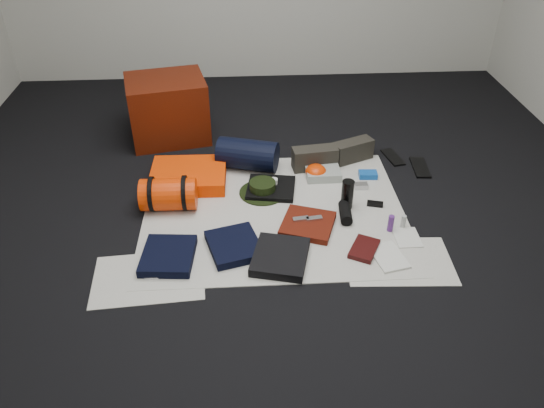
{
  "coord_description": "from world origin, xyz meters",
  "views": [
    {
      "loc": [
        -0.18,
        -2.65,
        1.93
      ],
      "look_at": [
        -0.02,
        -0.05,
        0.1
      ],
      "focal_mm": 35.0,
      "sensor_mm": 36.0,
      "label": 1
    }
  ],
  "objects": [
    {
      "name": "trousers_navy_a",
      "position": [
        -0.61,
        -0.41,
        0.03
      ],
      "size": [
        0.3,
        0.34,
        0.05
      ],
      "primitive_type": "cube",
      "rotation": [
        0.0,
        0.0,
        -0.08
      ],
      "color": "black",
      "rests_on": "newspaper_mat"
    },
    {
      "name": "newspaper_sheet_front_left",
      "position": [
        -0.7,
        -0.55,
        0.0
      ],
      "size": [
        0.61,
        0.44,
        0.0
      ],
      "primitive_type": "cube",
      "rotation": [
        0.0,
        0.0,
        0.07
      ],
      "color": "silver",
      "rests_on": "floor"
    },
    {
      "name": "compact_camera",
      "position": [
        0.59,
        0.23,
        0.02
      ],
      "size": [
        0.09,
        0.05,
        0.03
      ],
      "primitive_type": "cube",
      "rotation": [
        0.0,
        0.0,
        0.0
      ],
      "color": "#B2B2B7",
      "rests_on": "newspaper_mat"
    },
    {
      "name": "newspaper_sheet_front_right",
      "position": [
        0.65,
        -0.5,
        0.0
      ],
      "size": [
        0.6,
        0.43,
        0.0
      ],
      "primitive_type": "cube",
      "rotation": [
        0.0,
        0.0,
        -0.05
      ],
      "color": "silver",
      "rests_on": "floor"
    },
    {
      "name": "water_bottle",
      "position": [
        0.45,
        0.02,
        0.1
      ],
      "size": [
        0.1,
        0.1,
        0.19
      ],
      "primitive_type": "cylinder",
      "rotation": [
        0.0,
        0.0,
        0.31
      ],
      "color": "black",
      "rests_on": "newspaper_mat"
    },
    {
      "name": "cyan_case",
      "position": [
        0.66,
        0.36,
        0.03
      ],
      "size": [
        0.13,
        0.08,
        0.04
      ],
      "primitive_type": "cube",
      "rotation": [
        0.0,
        0.0,
        -0.06
      ],
      "color": "#104A9F",
      "rests_on": "newspaper_mat"
    },
    {
      "name": "toiletry_purple",
      "position": [
        0.67,
        -0.23,
        0.06
      ],
      "size": [
        0.04,
        0.04,
        0.1
      ],
      "primitive_type": "cylinder",
      "rotation": [
        0.0,
        0.0,
        -0.26
      ],
      "color": "#4D216C",
      "rests_on": "newspaper_mat"
    },
    {
      "name": "black_tshirt",
      "position": [
        -0.01,
        0.24,
        0.02
      ],
      "size": [
        0.35,
        0.33,
        0.03
      ],
      "primitive_type": "cube",
      "rotation": [
        0.0,
        0.0,
        -0.15
      ],
      "color": "black",
      "rests_on": "newspaper_mat"
    },
    {
      "name": "energy_bar_b",
      "position": [
        0.23,
        -0.15,
        0.05
      ],
      "size": [
        0.1,
        0.05,
        0.01
      ],
      "primitive_type": "cube",
      "rotation": [
        0.0,
        0.0,
        0.14
      ],
      "color": "#B2B2B7",
      "rests_on": "red_shirt"
    },
    {
      "name": "flip_flop_right",
      "position": [
        1.05,
        0.46,
        0.01
      ],
      "size": [
        0.12,
        0.28,
        0.02
      ],
      "primitive_type": "cube",
      "rotation": [
        0.0,
        0.0,
        -0.08
      ],
      "color": "black",
      "rests_on": "floor"
    },
    {
      "name": "paperback_book",
      "position": [
        0.48,
        -0.41,
        0.02
      ],
      "size": [
        0.21,
        0.24,
        0.03
      ],
      "primitive_type": "cube",
      "rotation": [
        0.0,
        0.0,
        -0.49
      ],
      "color": "black",
      "rests_on": "newspaper_mat"
    },
    {
      "name": "red_cabinet",
      "position": [
        -0.73,
        1.04,
        0.23
      ],
      "size": [
        0.65,
        0.57,
        0.47
      ],
      "primitive_type": "cube",
      "rotation": [
        0.0,
        0.0,
        0.21
      ],
      "color": "#4E1305",
      "rests_on": "floor"
    },
    {
      "name": "trousers_navy_b",
      "position": [
        -0.25,
        -0.35,
        0.03
      ],
      "size": [
        0.35,
        0.37,
        0.05
      ],
      "primitive_type": "cube",
      "rotation": [
        0.0,
        0.0,
        0.28
      ],
      "color": "black",
      "rests_on": "newspaper_mat"
    },
    {
      "name": "sunglasses",
      "position": [
        0.64,
        0.02,
        0.02
      ],
      "size": [
        0.11,
        0.06,
        0.02
      ],
      "primitive_type": "cube",
      "rotation": [
        0.0,
        0.0,
        -0.27
      ],
      "color": "black",
      "rests_on": "newspaper_mat"
    },
    {
      "name": "floor",
      "position": [
        0.0,
        0.0,
        -0.01
      ],
      "size": [
        4.5,
        4.5,
        0.02
      ],
      "primitive_type": "cube",
      "color": "black",
      "rests_on": "ground"
    },
    {
      "name": "map_printout",
      "position": [
        0.75,
        -0.31,
        0.01
      ],
      "size": [
        0.14,
        0.18,
        0.01
      ],
      "primitive_type": "cube",
      "rotation": [
        0.0,
        0.0,
        0.0
      ],
      "color": "beige",
      "rests_on": "newspaper_mat"
    },
    {
      "name": "hiking_boot_left",
      "position": [
        0.31,
        0.5,
        0.08
      ],
      "size": [
        0.32,
        0.15,
        0.15
      ],
      "primitive_type": "cube",
      "rotation": [
        0.0,
        0.0,
        0.12
      ],
      "color": "#2B2922",
      "rests_on": "newspaper_mat"
    },
    {
      "name": "sleeping_pad",
      "position": [
        -0.55,
        0.38,
        0.05
      ],
      "size": [
        0.5,
        0.41,
        0.09
      ],
      "primitive_type": "cube",
      "rotation": [
        0.0,
        0.0,
        -0.02
      ],
      "color": "#F13B02",
      "rests_on": "newspaper_mat"
    },
    {
      "name": "first_aid_pouch",
      "position": [
        0.36,
        0.38,
        0.03
      ],
      "size": [
        0.23,
        0.18,
        0.06
      ],
      "primitive_type": "cube",
      "rotation": [
        0.0,
        0.0,
        0.02
      ],
      "color": "gray",
      "rests_on": "newspaper_mat"
    },
    {
      "name": "orange_stuff_sack",
      "position": [
        0.31,
        0.38,
        0.05
      ],
      "size": [
        0.18,
        0.18,
        0.09
      ],
      "primitive_type": "ellipsoid",
      "rotation": [
        0.0,
        0.0,
        0.29
      ],
      "color": "red",
      "rests_on": "newspaper_mat"
    },
    {
      "name": "stuff_sack",
      "position": [
        -0.65,
        0.08,
        0.11
      ],
      "size": [
        0.34,
        0.2,
        0.2
      ],
      "primitive_type": "cylinder",
      "rotation": [
        0.0,
        1.57,
        -0.01
      ],
      "color": "red",
      "rests_on": "newspaper_mat"
    },
    {
      "name": "sack_strap_left",
      "position": [
        -0.75,
        0.08,
        0.11
      ],
      "size": [
        0.02,
        0.22,
        0.22
      ],
      "primitive_type": "cylinder",
      "rotation": [
        0.0,
        1.57,
        0.0
      ],
      "color": "black",
      "rests_on": "newspaper_mat"
    },
    {
      "name": "speaker",
      "position": [
        0.43,
        -0.09,
        0.04
      ],
      "size": [
        0.09,
        0.19,
        0.07
      ],
      "primitive_type": "cylinder",
      "rotation": [
        1.57,
        0.0,
        -0.08
      ],
      "color": "black",
      "rests_on": "newspaper_mat"
    },
    {
      "name": "navy_duffel",
      "position": [
        -0.15,
        0.53,
        0.11
      ],
      "size": [
        0.45,
        0.32,
        0.21
      ],
      "primitive_type": "cylinder",
      "rotation": [
        0.0,
        1.57,
        -0.29
      ],
      "color": "black",
      "rests_on": "newspaper_mat"
    },
    {
      "name": "red_shirt",
      "position": [
        0.19,
        -0.17,
        0.03
      ],
      "size": [
        0.37,
        0.37,
        0.04
      ],
      "primitive_type": "cube",
      "rotation": [
        0.0,
        0.0,
        -0.34
      ],
      "color": "#4C1208",
      "rests_on": "newspaper_mat"
    },
    {
      "name": "boonie_brim",
      "position": [
        -0.06,
        0.21,
        0.01
      ],
      "size": [
        0.36,
        0.36,
        0.01
      ],
      "primitive_type": "cylinder",
      "rotation": [
        0.0,
        0.0,
        -0.19
      ],
      "color": "black",
      "rests_on": "newspaper_mat"
    },
    {
      "name": "map_booklet",
      "position": [
        0.6,
        -0.47,
        0.01
      ],
      "size": [
        0.21,
        0.26,
        0.01
      ],
      "primitive_type": "cube",
      "rotation": [
        0.0,
        0.0,
        0.22
      ],
      "color": "beige",
      "rests_on": "newspaper_mat"
    },
    {
      "name": "sack_strap_right",
      "position": [
        -0.55,
        0.08,
        0.11
      ],
      "size": [
        0.02,
        0.22,
        0.22
      ],
      "primitive_type": "cylinder",
      "rotation": [
        0.0,
        1.57,
        0.0
      ],
      "color": "black",
      "rests_on": "newspaper_mat"
    },
    {
      "name": "key_cluster",
      "position": [
        -0.68,
        -0.54,
        0.01
      ],
      "size": [
        0.07,
        0.07,
        0.01
      ],
      "primitive_type": "cube",
      "rotation": [
        0.0,
        0.0,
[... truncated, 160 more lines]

